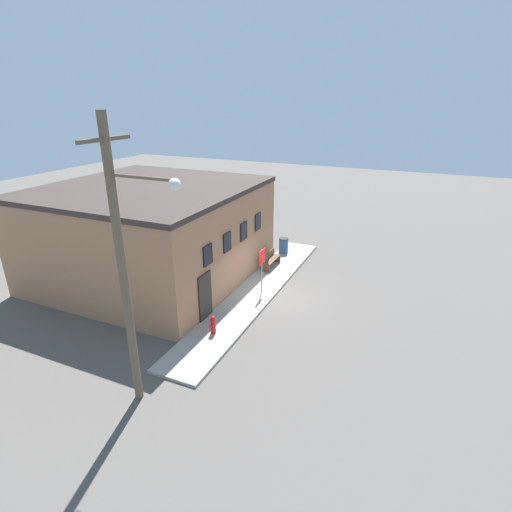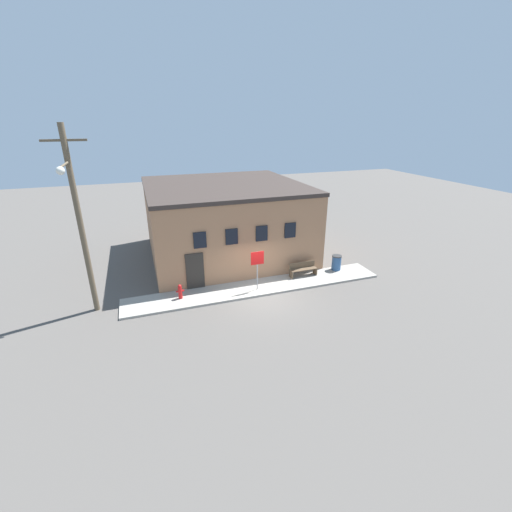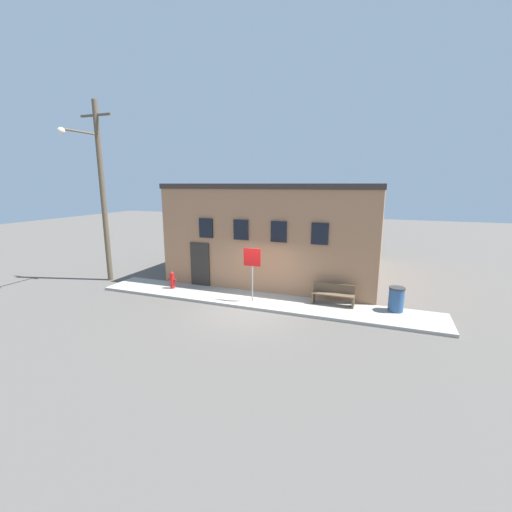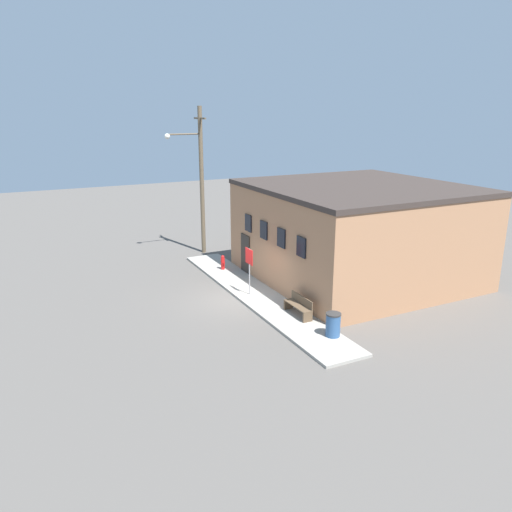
# 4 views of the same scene
# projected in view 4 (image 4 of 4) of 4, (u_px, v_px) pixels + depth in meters

# --- Properties ---
(ground_plane) EXTENTS (80.00, 80.00, 0.00)m
(ground_plane) POSITION_uv_depth(u_px,v_px,m) (238.00, 300.00, 23.56)
(ground_plane) COLOR #56514C
(sidewalk) EXTENTS (14.77, 2.01, 0.12)m
(sidewalk) POSITION_uv_depth(u_px,v_px,m) (257.00, 295.00, 23.97)
(sidewalk) COLOR #9E998E
(sidewalk) RESTS_ON ground
(brick_building) EXTENTS (10.20, 10.04, 4.96)m
(brick_building) POSITION_uv_depth(u_px,v_px,m) (356.00, 232.00, 26.09)
(brick_building) COLOR #A87551
(brick_building) RESTS_ON ground
(fire_hydrant) EXTENTS (0.44, 0.21, 0.80)m
(fire_hydrant) POSITION_uv_depth(u_px,v_px,m) (223.00, 262.00, 27.57)
(fire_hydrant) COLOR red
(fire_hydrant) RESTS_ON sidewalk
(stop_sign) EXTENTS (0.74, 0.06, 2.26)m
(stop_sign) POSITION_uv_depth(u_px,v_px,m) (249.00, 262.00, 23.47)
(stop_sign) COLOR gray
(stop_sign) RESTS_ON sidewalk
(bench) EXTENTS (1.68, 0.44, 0.84)m
(bench) POSITION_uv_depth(u_px,v_px,m) (299.00, 306.00, 21.39)
(bench) COLOR brown
(bench) RESTS_ON sidewalk
(trash_bin) EXTENTS (0.60, 0.60, 0.95)m
(trash_bin) POSITION_uv_depth(u_px,v_px,m) (333.00, 325.00, 19.38)
(trash_bin) COLOR #2D517F
(trash_bin) RESTS_ON sidewalk
(utility_pole) EXTENTS (1.80, 2.31, 8.86)m
(utility_pole) POSITION_uv_depth(u_px,v_px,m) (200.00, 177.00, 30.07)
(utility_pole) COLOR brown
(utility_pole) RESTS_ON ground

